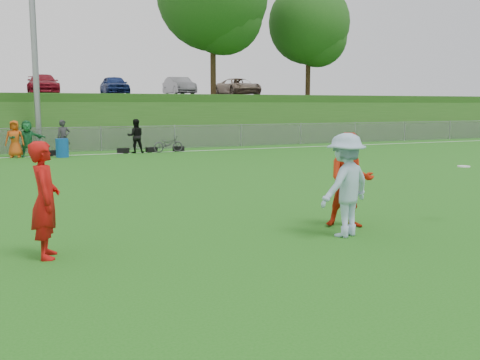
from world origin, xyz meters
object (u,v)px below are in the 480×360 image
player_blue (345,185)px  recycling_bin (62,148)px  player_red_left (45,200)px  player_red_center (350,180)px  bicycle (168,144)px  frisbee (464,166)px

player_blue → recycling_bin: player_blue is taller
player_red_left → player_red_center: (5.64, -0.12, 0.01)m
recycling_bin → bicycle: (5.21, 0.63, -0.01)m
player_red_left → player_blue: bearing=-91.4°
frisbee → recycling_bin: 18.74m
frisbee → bicycle: size_ratio=0.16×
frisbee → recycling_bin: frisbee is taller
frisbee → player_blue: bearing=-179.5°
player_blue → recycling_bin: bearing=-98.9°
player_blue → frisbee: bearing=160.9°
player_blue → bicycle: player_blue is taller
player_red_center → bicycle: player_red_center is taller
player_blue → frisbee: (2.89, 0.02, 0.21)m
player_red_center → frisbee: player_red_center is taller
player_red_left → player_red_center: size_ratio=0.99×
player_blue → frisbee: player_blue is taller
player_red_center → player_blue: (-0.51, -0.57, 0.01)m
frisbee → recycling_bin: size_ratio=0.29×
player_red_center → player_blue: size_ratio=0.99×
player_red_left → bicycle: 18.97m
player_red_left → frisbee: size_ratio=7.42×
player_red_left → frisbee: (8.01, -0.67, 0.23)m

